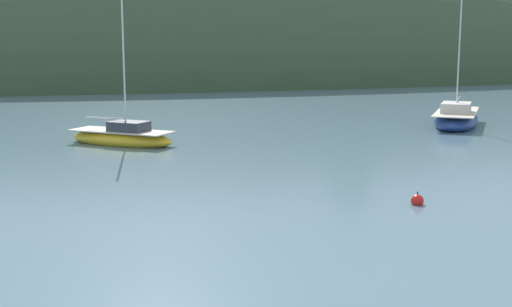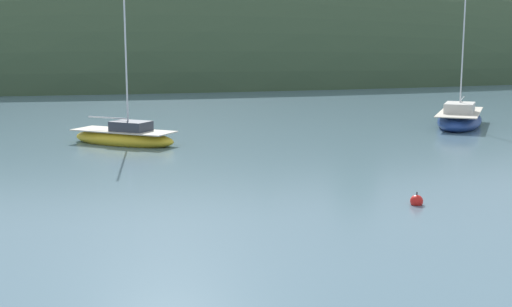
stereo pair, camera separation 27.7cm
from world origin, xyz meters
The scene contains 4 objects.
far_shoreline_hill centered at (25.12, 82.89, 0.07)m, with size 150.00×36.00×34.37m.
sailboat_blue_center centered at (18.19, 32.70, 0.46)m, with size 7.18×7.91×9.27m.
sailboat_orange_cutter centered at (-3.60, 31.85, 0.38)m, with size 5.98×5.76×8.28m.
mooring_buoy_inner centered at (4.16, 15.06, 0.12)m, with size 0.44×0.44×0.54m.
Camera 1 is at (-8.28, -4.28, 5.56)m, focal length 46.95 mm.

